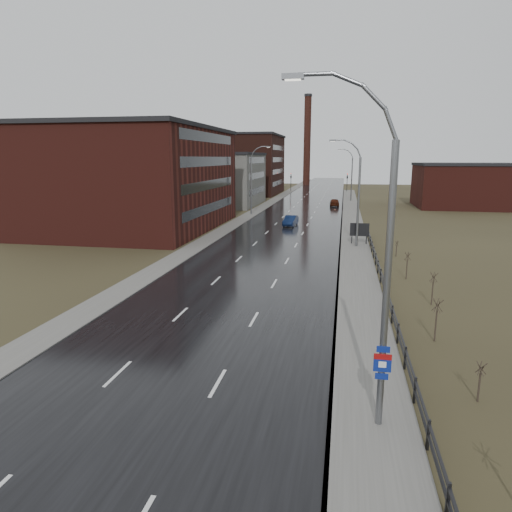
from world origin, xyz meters
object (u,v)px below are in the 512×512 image
at_px(car_near, 291,221).
at_px(car_far, 335,203).
at_px(billboard, 359,230).
at_px(streetlight_main, 378,262).

height_order(car_near, car_far, car_far).
bearing_deg(car_far, billboard, 92.93).
height_order(streetlight_main, car_far, streetlight_main).
bearing_deg(streetlight_main, billboard, 88.99).
relative_size(billboard, car_near, 0.57).
xyz_separation_m(streetlight_main, billboard, (0.63, 35.44, -4.38)).
bearing_deg(billboard, streetlight_main, -91.01).
xyz_separation_m(billboard, car_far, (-3.60, 41.24, -0.90)).
height_order(streetlight_main, billboard, streetlight_main).
xyz_separation_m(car_near, car_far, (5.49, 28.14, 0.06)).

